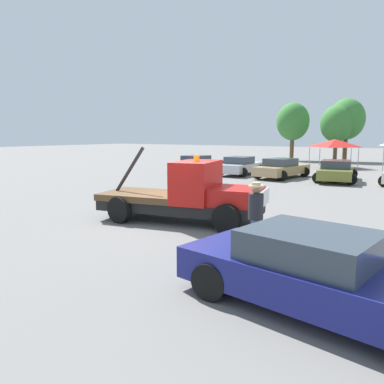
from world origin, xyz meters
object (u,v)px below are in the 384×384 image
foreground_car (320,273)px  parked_car_navy (197,164)px  tree_left (347,119)px  traffic_cone (247,194)px  person_near_truck (256,211)px  parked_car_silver (240,166)px  tree_center (293,122)px  canopy_tent_red (335,143)px  parked_car_tan (282,168)px  parked_car_olive (336,171)px  tow_truck (189,196)px  tree_right (337,124)px

foreground_car → parked_car_navy: bearing=136.5°
tree_left → traffic_cone: (1.54, -28.25, -4.30)m
person_near_truck → parked_car_silver: person_near_truck is taller
tree_left → tree_center: (-5.44, -1.49, -0.20)m
foreground_car → canopy_tent_red: 29.37m
foreground_car → parked_car_tan: same height
person_near_truck → parked_car_tan: person_near_truck is taller
person_near_truck → parked_car_tan: (-5.15, 16.00, -0.39)m
parked_car_olive → tree_left: (-3.31, 18.90, 3.90)m
foreground_car → person_near_truck: bearing=141.6°
tow_truck → parked_car_silver: 15.53m
parked_car_tan → parked_car_olive: bearing=-79.4°
tow_truck → traffic_cone: bearing=80.1°
tow_truck → tree_center: (-7.21, 31.84, 3.46)m
parked_car_tan → parked_car_olive: (3.52, 0.15, 0.00)m
parked_car_tan → canopy_tent_red: canopy_tent_red is taller
parked_car_navy → foreground_car: bearing=-135.1°
parked_car_olive → canopy_tent_red: (-2.42, 10.09, 1.52)m
parked_car_silver → tree_right: size_ratio=0.78×
tree_center → tree_right: bearing=3.2°
tree_left → traffic_cone: 28.62m
parked_car_tan → foreground_car: bearing=-149.9°
canopy_tent_red → parked_car_navy: bearing=-127.0°
foreground_car → tree_right: size_ratio=0.85×
parked_car_olive → parked_car_tan: bearing=83.0°
parked_car_silver → tree_left: bearing=-12.3°
parked_car_silver → traffic_cone: bearing=-154.0°
canopy_tent_red → tree_left: tree_left is taller
person_near_truck → tree_center: bearing=106.3°
tow_truck → foreground_car: bearing=-50.0°
foreground_car → parked_car_olive: same height
parked_car_tan → parked_car_olive: same height
parked_car_olive → tow_truck: bearing=164.5°
tow_truck → parked_car_silver: (-5.25, 14.62, -0.25)m
tow_truck → traffic_cone: (-0.24, 5.08, -0.64)m
tow_truck → person_near_truck: bearing=-41.0°
tree_center → foreground_car: bearing=-70.7°
foreground_car → tree_left: bearing=109.7°
tow_truck → parked_car_olive: tow_truck is taller
foreground_car → canopy_tent_red: canopy_tent_red is taller
parked_car_silver → canopy_tent_red: bearing=-25.5°
tree_left → tree_center: tree_left is taller
tree_left → parked_car_tan: bearing=-90.6°
parked_car_navy → parked_car_olive: same height
parked_car_navy → tree_left: bearing=-12.6°
parked_car_silver → person_near_truck: bearing=-154.5°
foreground_car → tree_left: 38.34m
person_near_truck → tree_left: (-4.94, 35.05, 3.52)m
tree_left → tree_center: size_ratio=1.05×
foreground_car → tree_center: size_ratio=0.79×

